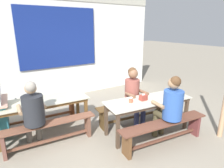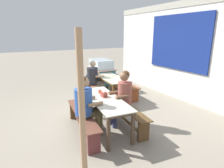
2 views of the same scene
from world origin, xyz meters
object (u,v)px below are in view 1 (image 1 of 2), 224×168
(dining_table_near, at_px, (148,103))
(bench_near_back, at_px, (134,109))
(person_left_back_turned, at_px, (33,111))
(condiment_jar, at_px, (131,100))
(dining_table_far, at_px, (42,104))
(bench_far_back, at_px, (40,110))
(person_right_near_table, at_px, (134,92))
(bench_far_front, at_px, (49,131))
(bench_near_front, at_px, (164,129))
(tissue_box, at_px, (143,97))
(person_near_front, at_px, (170,105))

(dining_table_near, bearing_deg, bench_near_back, 83.47)
(person_left_back_turned, relative_size, condiment_jar, 12.04)
(dining_table_near, bearing_deg, dining_table_far, 148.37)
(dining_table_far, xyz_separation_m, bench_far_back, (0.04, 0.52, -0.35))
(condiment_jar, bearing_deg, person_right_near_table, 45.21)
(dining_table_far, distance_m, bench_far_front, 0.63)
(dining_table_near, xyz_separation_m, bench_near_front, (-0.06, -0.52, -0.33))
(bench_far_back, relative_size, person_right_near_table, 1.35)
(bench_near_back, distance_m, condiment_jar, 0.80)
(dining_table_far, relative_size, tissue_box, 12.35)
(person_near_front, distance_m, person_left_back_turned, 2.49)
(person_left_back_turned, relative_size, tissue_box, 8.54)
(dining_table_far, relative_size, condiment_jar, 17.42)
(dining_table_near, height_order, tissue_box, tissue_box)
(bench_near_back, xyz_separation_m, person_right_near_table, (-0.06, -0.05, 0.45))
(bench_far_back, bearing_deg, bench_near_front, -51.29)
(bench_near_back, relative_size, person_left_back_turned, 1.44)
(dining_table_near, height_order, condiment_jar, condiment_jar)
(tissue_box, xyz_separation_m, condiment_jar, (-0.29, 0.04, -0.00))
(bench_near_back, bearing_deg, person_left_back_turned, 175.63)
(tissue_box, relative_size, condiment_jar, 1.41)
(bench_near_back, relative_size, person_near_front, 1.40)
(condiment_jar, bearing_deg, bench_far_front, 159.92)
(dining_table_near, distance_m, person_near_front, 0.51)
(bench_near_front, height_order, person_near_front, person_near_front)
(person_right_near_table, bearing_deg, condiment_jar, -134.79)
(bench_far_back, bearing_deg, dining_table_near, -42.55)
(dining_table_near, distance_m, bench_near_back, 0.63)
(person_near_front, bearing_deg, dining_table_far, 140.20)
(dining_table_near, bearing_deg, tissue_box, 163.42)
(bench_near_front, height_order, tissue_box, tissue_box)
(bench_near_front, bearing_deg, bench_far_back, 128.71)
(dining_table_near, distance_m, person_left_back_turned, 2.20)
(dining_table_near, bearing_deg, condiment_jar, 169.97)
(bench_far_back, distance_m, tissue_box, 2.39)
(dining_table_far, height_order, bench_far_back, dining_table_far)
(bench_far_back, relative_size, person_left_back_turned, 1.37)
(bench_far_front, xyz_separation_m, person_left_back_turned, (-0.22, 0.07, 0.42))
(person_near_front, xyz_separation_m, tissue_box, (-0.21, 0.52, 0.02))
(bench_far_back, bearing_deg, tissue_box, -43.77)
(person_near_front, bearing_deg, dining_table_near, 101.89)
(person_right_near_table, bearing_deg, bench_far_back, 146.52)
(dining_table_near, xyz_separation_m, bench_far_front, (-1.87, 0.61, -0.34))
(dining_table_near, relative_size, bench_near_back, 1.02)
(bench_near_back, bearing_deg, tissue_box, -109.09)
(dining_table_far, relative_size, person_left_back_turned, 1.45)
(person_right_near_table, bearing_deg, dining_table_far, 160.03)
(dining_table_far, bearing_deg, person_left_back_turned, -120.17)
(person_left_back_turned, bearing_deg, dining_table_far, 59.83)
(person_near_front, bearing_deg, tissue_box, 112.23)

